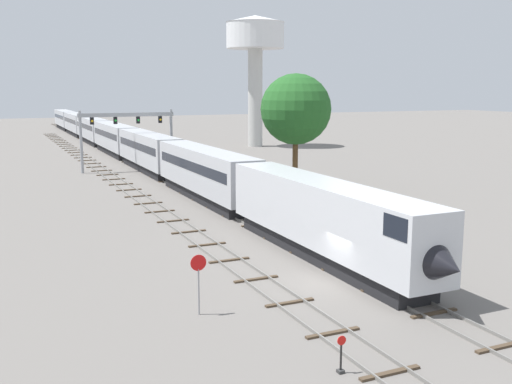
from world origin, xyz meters
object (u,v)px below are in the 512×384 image
Objects in this scene: water_tower at (255,43)px; trackside_tree_left at (296,109)px; passenger_train at (114,138)px; signal_gantry at (127,126)px; stop_sign at (199,276)px; switch_stand at (341,360)px.

water_tower reaches higher than trackside_tree_left.
passenger_train is 12.56× the size of signal_gantry.
water_tower is 8.01× the size of stop_sign.
signal_gantry is at bearing -96.16° from passenger_train.
trackside_tree_left is at bearing -60.56° from signal_gantry.
water_tower is at bearing 70.74° from trackside_tree_left.
signal_gantry is 38.56m from water_tower.
passenger_train is at bearing 103.35° from trackside_tree_left.
water_tower reaches higher than stop_sign.
trackside_tree_left is (17.26, 36.15, 7.77)m from switch_stand.
passenger_train reaches higher than stop_sign.
water_tower reaches higher than passenger_train.
passenger_train is 30.40m from water_tower.
switch_stand is at bearing -94.77° from signal_gantry.
water_tower is at bearing 39.35° from signal_gantry.
trackside_tree_left reaches higher than switch_stand.
switch_stand is 0.12× the size of trackside_tree_left.
passenger_train is 21.19m from signal_gantry.
passenger_train is at bearing 83.84° from signal_gantry.
signal_gantry is at bearing -140.65° from water_tower.
switch_stand is 8.27m from stop_sign.
stop_sign is (-7.75, -50.50, -3.80)m from signal_gantry.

